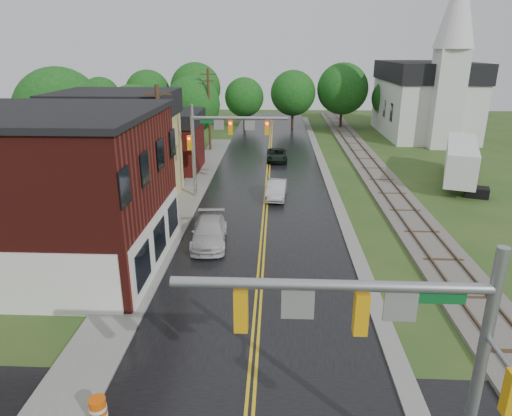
# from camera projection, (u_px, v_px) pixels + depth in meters

# --- Properties ---
(main_road) EXTENTS (10.00, 90.00, 0.02)m
(main_road) POSITION_uv_depth(u_px,v_px,m) (267.00, 187.00, 38.67)
(main_road) COLOR black
(main_road) RESTS_ON ground
(curb_right) EXTENTS (0.80, 70.00, 0.12)m
(curb_right) POSITION_uv_depth(u_px,v_px,m) (325.00, 172.00, 43.14)
(curb_right) COLOR gray
(curb_right) RESTS_ON ground
(sidewalk_left) EXTENTS (2.40, 50.00, 0.12)m
(sidewalk_left) POSITION_uv_depth(u_px,v_px,m) (183.00, 205.00, 34.22)
(sidewalk_left) COLOR gray
(sidewalk_left) RESTS_ON ground
(brick_building) EXTENTS (14.30, 10.30, 8.30)m
(brick_building) POSITION_uv_depth(u_px,v_px,m) (21.00, 191.00, 23.69)
(brick_building) COLOR #4D1410
(brick_building) RESTS_ON ground
(yellow_house) EXTENTS (8.00, 7.00, 6.40)m
(yellow_house) POSITION_uv_depth(u_px,v_px,m) (120.00, 159.00, 34.30)
(yellow_house) COLOR tan
(yellow_house) RESTS_ON ground
(darkred_building) EXTENTS (7.00, 6.00, 4.40)m
(darkred_building) POSITION_uv_depth(u_px,v_px,m) (163.00, 148.00, 43.07)
(darkred_building) COLOR #3F0F0C
(darkred_building) RESTS_ON ground
(church) EXTENTS (10.40, 18.40, 20.00)m
(church) POSITION_uv_depth(u_px,v_px,m) (428.00, 91.00, 58.21)
(church) COLOR silver
(church) RESTS_ON ground
(railroad) EXTENTS (3.20, 80.00, 0.30)m
(railroad) POSITION_uv_depth(u_px,v_px,m) (374.00, 172.00, 42.91)
(railroad) COLOR #59544C
(railroad) RESTS_ON ground
(traffic_signal_near) EXTENTS (7.34, 0.30, 7.20)m
(traffic_signal_near) POSITION_uv_depth(u_px,v_px,m) (392.00, 334.00, 10.49)
(traffic_signal_near) COLOR gray
(traffic_signal_near) RESTS_ON ground
(traffic_signal_far) EXTENTS (7.34, 0.43, 7.20)m
(traffic_signal_far) POSITION_uv_depth(u_px,v_px,m) (221.00, 134.00, 34.33)
(traffic_signal_far) COLOR gray
(traffic_signal_far) RESTS_ON ground
(utility_pole_b) EXTENTS (1.80, 0.28, 9.00)m
(utility_pole_b) POSITION_uv_depth(u_px,v_px,m) (161.00, 152.00, 29.85)
(utility_pole_b) COLOR #382616
(utility_pole_b) RESTS_ON ground
(utility_pole_c) EXTENTS (1.80, 0.28, 9.00)m
(utility_pole_c) POSITION_uv_depth(u_px,v_px,m) (209.00, 109.00, 50.56)
(utility_pole_c) COLOR #382616
(utility_pole_c) RESTS_ON ground
(tree_left_b) EXTENTS (7.60, 7.60, 9.69)m
(tree_left_b) POSITION_uv_depth(u_px,v_px,m) (61.00, 114.00, 39.31)
(tree_left_b) COLOR black
(tree_left_b) RESTS_ON ground
(tree_left_c) EXTENTS (6.00, 6.00, 7.65)m
(tree_left_c) POSITION_uv_depth(u_px,v_px,m) (136.00, 115.00, 47.07)
(tree_left_c) COLOR black
(tree_left_c) RESTS_ON ground
(tree_left_e) EXTENTS (6.40, 6.40, 8.16)m
(tree_left_e) POSITION_uv_depth(u_px,v_px,m) (194.00, 106.00, 52.41)
(tree_left_e) COLOR black
(tree_left_e) RESTS_ON ground
(suv_dark) EXTENTS (2.12, 4.48, 1.24)m
(suv_dark) POSITION_uv_depth(u_px,v_px,m) (277.00, 155.00, 47.17)
(suv_dark) COLOR black
(suv_dark) RESTS_ON ground
(sedan_silver) EXTENTS (1.73, 4.23, 1.36)m
(sedan_silver) POSITION_uv_depth(u_px,v_px,m) (277.00, 190.00, 35.57)
(sedan_silver) COLOR #BCBCC1
(sedan_silver) RESTS_ON ground
(pickup_white) EXTENTS (2.37, 5.08, 1.43)m
(pickup_white) POSITION_uv_depth(u_px,v_px,m) (209.00, 232.00, 27.28)
(pickup_white) COLOR silver
(pickup_white) RESTS_ON ground
(semi_trailer) EXTENTS (5.80, 10.91, 3.49)m
(semi_trailer) POSITION_uv_depth(u_px,v_px,m) (461.00, 159.00, 39.04)
(semi_trailer) COLOR black
(semi_trailer) RESTS_ON ground
(construction_barrel) EXTENTS (0.64, 0.64, 0.94)m
(construction_barrel) POSITION_uv_depth(u_px,v_px,m) (98.00, 411.00, 14.23)
(construction_barrel) COLOR #DA5209
(construction_barrel) RESTS_ON ground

